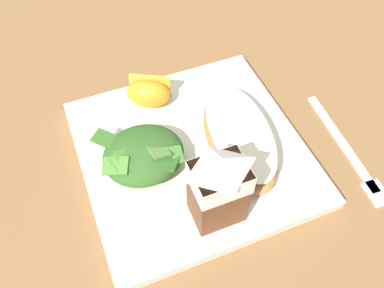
{
  "coord_description": "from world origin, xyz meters",
  "views": [
    {
      "loc": [
        0.11,
        0.28,
        0.43
      ],
      "look_at": [
        0.0,
        0.0,
        0.03
      ],
      "focal_mm": 37.4,
      "sensor_mm": 36.0,
      "label": 1
    }
  ],
  "objects_px": {
    "white_plate": "(192,152)",
    "cheesy_pizza_bread": "(239,136)",
    "milk_carton": "(219,186)",
    "orange_wedge_front": "(149,93)",
    "green_salad_pile": "(143,154)",
    "metal_fork": "(351,155)"
  },
  "relations": [
    {
      "from": "green_salad_pile",
      "to": "white_plate",
      "type": "bearing_deg",
      "value": 178.6
    },
    {
      "from": "green_salad_pile",
      "to": "orange_wedge_front",
      "type": "xyz_separation_m",
      "value": [
        -0.04,
        -0.1,
        -0.0
      ]
    },
    {
      "from": "milk_carton",
      "to": "metal_fork",
      "type": "relative_size",
      "value": 0.58
    },
    {
      "from": "cheesy_pizza_bread",
      "to": "milk_carton",
      "type": "bearing_deg",
      "value": 50.13
    },
    {
      "from": "green_salad_pile",
      "to": "orange_wedge_front",
      "type": "height_order",
      "value": "green_salad_pile"
    },
    {
      "from": "white_plate",
      "to": "green_salad_pile",
      "type": "relative_size",
      "value": 2.65
    },
    {
      "from": "cheesy_pizza_bread",
      "to": "metal_fork",
      "type": "relative_size",
      "value": 0.94
    },
    {
      "from": "white_plate",
      "to": "orange_wedge_front",
      "type": "distance_m",
      "value": 0.1
    },
    {
      "from": "green_salad_pile",
      "to": "milk_carton",
      "type": "xyz_separation_m",
      "value": [
        -0.06,
        0.1,
        0.04
      ]
    },
    {
      "from": "green_salad_pile",
      "to": "milk_carton",
      "type": "height_order",
      "value": "milk_carton"
    },
    {
      "from": "white_plate",
      "to": "metal_fork",
      "type": "relative_size",
      "value": 1.48
    },
    {
      "from": "metal_fork",
      "to": "white_plate",
      "type": "bearing_deg",
      "value": -22.1
    },
    {
      "from": "green_salad_pile",
      "to": "cheesy_pizza_bread",
      "type": "bearing_deg",
      "value": 171.57
    },
    {
      "from": "white_plate",
      "to": "cheesy_pizza_bread",
      "type": "bearing_deg",
      "value": 164.05
    },
    {
      "from": "green_salad_pile",
      "to": "metal_fork",
      "type": "bearing_deg",
      "value": 162.69
    },
    {
      "from": "cheesy_pizza_bread",
      "to": "metal_fork",
      "type": "xyz_separation_m",
      "value": [
        -0.14,
        0.06,
        -0.03
      ]
    },
    {
      "from": "milk_carton",
      "to": "orange_wedge_front",
      "type": "bearing_deg",
      "value": -84.83
    },
    {
      "from": "milk_carton",
      "to": "cheesy_pizza_bread",
      "type": "bearing_deg",
      "value": -129.87
    },
    {
      "from": "white_plate",
      "to": "cheesy_pizza_bread",
      "type": "height_order",
      "value": "cheesy_pizza_bread"
    },
    {
      "from": "white_plate",
      "to": "cheesy_pizza_bread",
      "type": "relative_size",
      "value": 1.57
    },
    {
      "from": "milk_carton",
      "to": "white_plate",
      "type": "bearing_deg",
      "value": -94.78
    },
    {
      "from": "white_plate",
      "to": "green_salad_pile",
      "type": "xyz_separation_m",
      "value": [
        0.06,
        -0.0,
        0.03
      ]
    }
  ]
}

